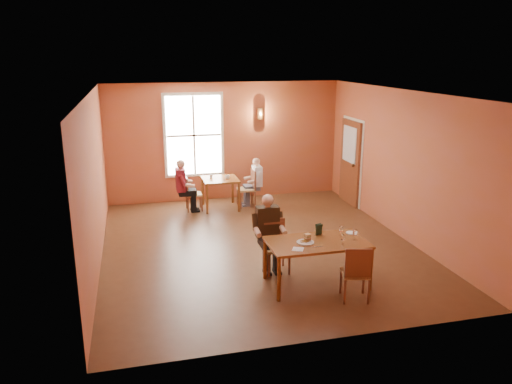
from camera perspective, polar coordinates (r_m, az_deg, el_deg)
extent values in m
cube|color=brown|center=(9.98, 0.28, -6.12)|extent=(6.00, 7.00, 0.01)
cube|color=brown|center=(12.88, -3.56, 5.77)|extent=(6.00, 0.04, 3.00)
cube|color=brown|center=(6.33, 8.13, -4.82)|extent=(6.00, 0.04, 3.00)
cube|color=brown|center=(9.27, -17.99, 1.15)|extent=(0.04, 7.00, 3.00)
cube|color=brown|center=(10.65, 16.16, 3.10)|extent=(0.04, 7.00, 3.00)
cube|color=white|center=(9.29, 0.30, 11.33)|extent=(6.00, 7.00, 0.04)
cube|color=white|center=(12.68, -7.11, 6.44)|extent=(1.36, 0.10, 1.96)
cube|color=maroon|center=(12.71, 10.66, 3.33)|extent=(0.12, 1.04, 2.10)
cylinder|color=brown|center=(12.87, 0.46, 8.94)|extent=(0.16, 0.16, 0.28)
cylinder|color=white|center=(8.07, 5.66, -5.69)|extent=(0.30, 0.30, 0.04)
cube|color=tan|center=(8.12, 5.90, -5.27)|extent=(0.11, 0.11, 0.11)
cube|color=#1A3121|center=(8.42, 7.19, -4.25)|extent=(0.12, 0.08, 0.19)
cube|color=silver|center=(7.93, 6.99, -6.23)|extent=(0.20, 0.02, 0.00)
cube|color=white|center=(7.81, 4.82, -6.53)|extent=(0.22, 0.22, 0.01)
cylinder|color=silver|center=(8.60, 10.81, -4.60)|extent=(0.22, 0.22, 0.01)
imported|color=white|center=(12.08, -3.29, 1.69)|extent=(0.14, 0.14, 0.09)
imported|color=white|center=(12.24, -5.14, 1.83)|extent=(0.11, 0.11, 0.09)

